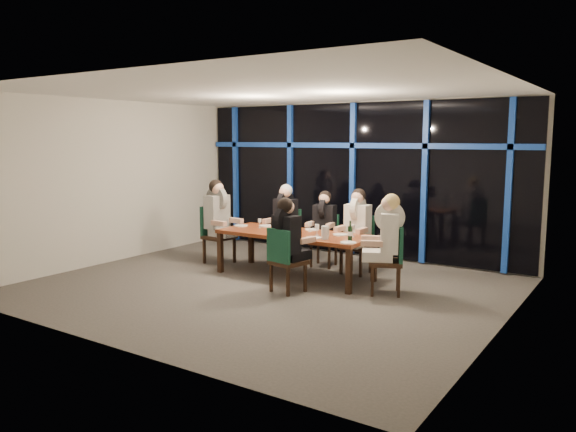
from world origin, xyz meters
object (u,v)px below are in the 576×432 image
(water_pitcher, at_px, (325,233))
(chair_end_left, at_px, (215,231))
(chair_far_mid, at_px, (325,237))
(diner_far_mid, at_px, (324,218))
(chair_near_mid, at_px, (284,257))
(chair_far_right, at_px, (359,241))
(chair_far_left, at_px, (287,232))
(chair_end_right, at_px, (392,256))
(diner_far_right, at_px, (357,219))
(dining_table, at_px, (295,237))
(diner_end_right, at_px, (387,229))
(diner_far_left, at_px, (284,212))
(diner_end_left, at_px, (218,209))
(diner_near_mid, at_px, (288,231))
(wine_bottle, at_px, (350,233))

(water_pitcher, bearing_deg, chair_end_left, -170.07)
(chair_far_mid, relative_size, diner_far_mid, 1.03)
(chair_near_mid, bearing_deg, chair_far_mid, -66.53)
(chair_far_right, xyz_separation_m, diner_far_mid, (-0.74, 0.09, 0.34))
(chair_far_left, xyz_separation_m, chair_near_mid, (1.16, -1.84, -0.01))
(chair_end_right, relative_size, diner_far_right, 1.06)
(dining_table, xyz_separation_m, chair_end_left, (-1.82, 0.11, -0.09))
(chair_far_right, distance_m, diner_end_right, 1.40)
(diner_far_right, distance_m, diner_end_right, 1.28)
(chair_end_right, xyz_separation_m, diner_far_right, (-1.01, 0.85, 0.38))
(diner_far_left, bearing_deg, chair_end_right, -17.71)
(diner_end_left, distance_m, diner_near_mid, 2.35)
(chair_end_left, distance_m, wine_bottle, 2.96)
(chair_end_right, height_order, diner_far_left, diner_far_left)
(chair_end_left, distance_m, water_pitcher, 2.60)
(chair_end_right, bearing_deg, dining_table, -117.17)
(water_pitcher, bearing_deg, diner_far_mid, 139.06)
(diner_end_left, bearing_deg, dining_table, -88.25)
(diner_far_left, xyz_separation_m, diner_end_left, (-0.96, -0.73, 0.06))
(dining_table, xyz_separation_m, diner_far_left, (-0.77, 0.84, 0.26))
(diner_end_left, bearing_deg, diner_far_right, -69.91)
(diner_end_left, height_order, diner_end_right, diner_end_left)
(diner_far_mid, relative_size, diner_near_mid, 0.95)
(dining_table, bearing_deg, wine_bottle, -8.65)
(chair_end_right, height_order, diner_far_right, diner_far_right)
(diner_far_left, distance_m, wine_bottle, 2.13)
(chair_far_right, xyz_separation_m, diner_end_right, (0.93, -0.97, 0.42))
(diner_end_right, bearing_deg, chair_end_left, -118.35)
(diner_far_left, bearing_deg, chair_near_mid, -54.15)
(chair_end_right, relative_size, diner_near_mid, 1.07)
(dining_table, distance_m, chair_end_right, 1.77)
(chair_far_mid, distance_m, chair_end_left, 2.04)
(chair_far_mid, height_order, chair_near_mid, chair_near_mid)
(dining_table, distance_m, chair_end_left, 1.83)
(chair_end_left, xyz_separation_m, chair_end_right, (3.59, -0.19, -0.02))
(chair_far_left, xyz_separation_m, diner_near_mid, (1.18, -1.76, 0.38))
(chair_end_left, relative_size, wine_bottle, 3.41)
(chair_near_mid, bearing_deg, chair_far_left, -45.67)
(chair_near_mid, bearing_deg, wine_bottle, -121.52)
(chair_near_mid, bearing_deg, diner_end_left, -13.62)
(chair_far_right, bearing_deg, diner_far_right, -90.00)
(diner_near_mid, bearing_deg, diner_far_mid, -65.37)
(chair_near_mid, xyz_separation_m, water_pitcher, (0.34, 0.64, 0.31))
(chair_far_right, bearing_deg, chair_near_mid, -100.61)
(chair_end_right, distance_m, diner_far_right, 1.37)
(chair_far_mid, relative_size, chair_near_mid, 0.95)
(dining_table, xyz_separation_m, chair_near_mid, (0.40, -0.92, -0.14))
(chair_far_right, distance_m, diner_far_right, 0.40)
(diner_near_mid, bearing_deg, chair_end_right, -138.67)
(dining_table, bearing_deg, diner_far_right, 45.28)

